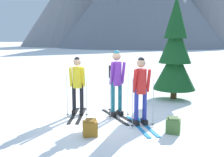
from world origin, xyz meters
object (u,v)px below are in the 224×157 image
object	(u,v)px
pine_tree_mid	(175,52)
backpack_on_snow_beside	(173,125)
skier_in_red	(141,88)
skier_in_yellow	(78,83)
backpack_on_snow_front	(90,128)
skier_in_purple	(116,79)

from	to	relation	value
pine_tree_mid	backpack_on_snow_beside	size ratio (longest dim) A/B	9.73
skier_in_red	backpack_on_snow_beside	bearing A→B (deg)	-33.74
skier_in_yellow	backpack_on_snow_front	world-z (taller)	skier_in_yellow
skier_in_red	pine_tree_mid	size ratio (longest dim) A/B	0.47
backpack_on_snow_front	backpack_on_snow_beside	distance (m)	1.92
skier_in_purple	backpack_on_snow_beside	distance (m)	2.12
skier_in_red	backpack_on_snow_beside	xyz separation A→B (m)	(0.76, -0.51, -0.76)
skier_in_red	skier_in_yellow	bearing A→B (deg)	157.13
skier_in_purple	backpack_on_snow_beside	size ratio (longest dim) A/B	4.89
skier_in_purple	skier_in_red	bearing A→B (deg)	-48.01
pine_tree_mid	backpack_on_snow_front	bearing A→B (deg)	-119.29
backpack_on_snow_front	skier_in_red	bearing A→B (deg)	38.77
backpack_on_snow_front	backpack_on_snow_beside	bearing A→B (deg)	11.79
skier_in_yellow	backpack_on_snow_beside	distance (m)	2.95
skier_in_red	backpack_on_snow_front	distance (m)	1.62
skier_in_yellow	skier_in_purple	bearing A→B (deg)	0.44
skier_in_yellow	skier_in_purple	distance (m)	1.11
backpack_on_snow_front	pine_tree_mid	bearing A→B (deg)	60.71
backpack_on_snow_front	backpack_on_snow_beside	size ratio (longest dim) A/B	1.00
skier_in_purple	pine_tree_mid	world-z (taller)	pine_tree_mid
skier_in_yellow	backpack_on_snow_beside	world-z (taller)	skier_in_yellow
skier_in_yellow	skier_in_purple	xyz separation A→B (m)	(1.11, 0.01, 0.13)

